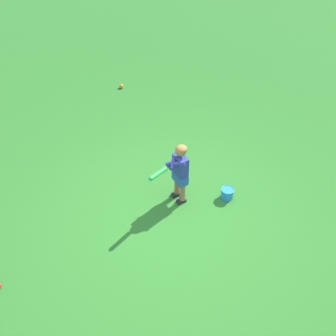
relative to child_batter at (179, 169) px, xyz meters
The scene contains 4 objects.
ground_plane 0.74m from the child_batter, 150.51° to the right, with size 40.00×40.00×0.00m, color #2D7528.
child_batter is the anchor object (origin of this frame).
play_ball_center_lawn 3.80m from the child_batter, 70.43° to the left, with size 0.09×0.09×0.09m, color orange.
toy_bucket 0.97m from the child_batter, 36.30° to the right, with size 0.22×0.22×0.19m.
Camera 1 is at (-2.62, -3.19, 4.62)m, focal length 42.03 mm.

